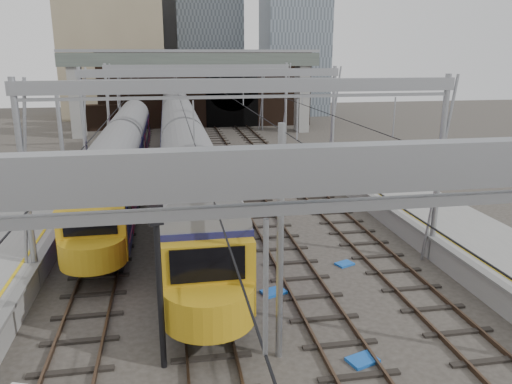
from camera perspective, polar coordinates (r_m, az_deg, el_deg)
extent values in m
cube|color=#4C3828|center=(27.46, -17.41, -3.64)|extent=(0.08, 80.00, 0.16)
cube|color=#4C3828|center=(27.30, -14.41, -3.52)|extent=(0.08, 80.00, 0.16)
cube|color=black|center=(27.40, -15.90, -3.73)|extent=(2.40, 80.00, 0.14)
cube|color=#4C3828|center=(27.20, -9.03, -3.28)|extent=(0.08, 80.00, 0.16)
cube|color=#4C3828|center=(27.25, -6.00, -3.13)|extent=(0.08, 80.00, 0.16)
cube|color=black|center=(27.24, -7.51, -3.36)|extent=(2.40, 80.00, 0.14)
cube|color=#4C3828|center=(27.53, -0.67, -2.85)|extent=(0.08, 80.00, 0.16)
cube|color=#4C3828|center=(27.79, 2.26, -2.69)|extent=(0.08, 80.00, 0.16)
cube|color=black|center=(27.67, 0.80, -2.92)|extent=(2.40, 80.00, 0.14)
cube|color=#4C3828|center=(28.42, 7.32, -2.39)|extent=(0.08, 80.00, 0.16)
cube|color=#4C3828|center=(28.87, 10.05, -2.22)|extent=(0.08, 80.00, 0.16)
cube|color=black|center=(28.66, 8.69, -2.45)|extent=(2.40, 80.00, 0.14)
cube|color=gray|center=(5.74, 21.20, 2.99)|extent=(16.80, 0.28, 0.50)
cylinder|color=gray|center=(20.08, -24.86, 0.35)|extent=(0.24, 0.24, 8.00)
cylinder|color=gray|center=(22.36, 20.19, 2.26)|extent=(0.24, 0.24, 8.00)
cube|color=gray|center=(19.06, -1.12, 12.03)|extent=(16.80, 0.28, 0.50)
cylinder|color=gray|center=(33.54, -19.05, 6.50)|extent=(0.24, 0.24, 8.00)
cylinder|color=gray|center=(34.96, 8.75, 7.49)|extent=(0.24, 0.24, 8.00)
cube|color=gray|center=(32.94, -5.02, 13.42)|extent=(16.80, 0.28, 0.50)
cylinder|color=gray|center=(47.32, -16.55, 9.08)|extent=(0.24, 0.24, 8.00)
cylinder|color=gray|center=(48.33, 3.41, 9.80)|extent=(0.24, 0.24, 8.00)
cube|color=gray|center=(46.90, -6.61, 13.97)|extent=(16.80, 0.28, 0.50)
cylinder|color=gray|center=(59.21, -15.33, 10.33)|extent=(0.24, 0.24, 8.00)
cylinder|color=gray|center=(60.03, 0.72, 10.93)|extent=(0.24, 0.24, 8.00)
cube|color=gray|center=(58.88, -7.38, 14.22)|extent=(16.80, 0.28, 0.50)
cube|color=black|center=(26.17, -16.79, 7.70)|extent=(0.03, 80.00, 0.03)
cube|color=black|center=(26.01, -7.93, 8.16)|extent=(0.03, 80.00, 0.03)
cube|color=black|center=(26.46, 0.85, 8.43)|extent=(0.03, 80.00, 0.03)
cube|color=black|center=(27.49, 9.15, 8.50)|extent=(0.03, 80.00, 0.03)
cube|color=black|center=(63.13, -5.62, 11.53)|extent=(26.00, 2.00, 9.00)
cube|color=black|center=(62.58, -2.72, 9.81)|extent=(6.50, 0.10, 5.20)
cylinder|color=black|center=(62.38, -2.75, 12.19)|extent=(6.50, 0.10, 6.50)
cube|color=black|center=(62.61, -16.59, 8.18)|extent=(6.00, 1.50, 3.00)
cube|color=gray|center=(57.77, -19.82, 9.96)|extent=(1.20, 2.50, 8.20)
cube|color=gray|center=(59.04, 5.27, 10.88)|extent=(1.20, 2.50, 8.20)
cube|color=#576258|center=(56.87, -7.29, 14.79)|extent=(28.00, 3.00, 1.40)
cube|color=gray|center=(56.87, -7.33, 15.70)|extent=(28.00, 3.00, 0.30)
cube|color=tan|center=(77.15, -15.94, 16.57)|extent=(14.00, 12.00, 22.00)
cube|color=#4C5660|center=(83.40, -5.56, 20.38)|extent=(10.00, 10.00, 32.00)
cube|color=gray|center=(90.80, -9.78, 15.40)|extent=(18.00, 14.00, 18.00)
cube|color=black|center=(48.54, -8.79, 5.32)|extent=(2.30, 68.06, 0.70)
cube|color=#181447|center=(48.24, -8.88, 7.61)|extent=(2.92, 68.06, 2.61)
cylinder|color=slate|center=(48.08, -8.95, 9.15)|extent=(2.87, 67.56, 2.87)
cube|color=black|center=(48.18, -8.91, 8.10)|extent=(2.94, 66.86, 0.78)
cube|color=#C03C6C|center=(48.34, -8.85, 6.75)|extent=(2.94, 67.06, 0.13)
cube|color=#B88D17|center=(15.13, -5.52, -10.19)|extent=(2.87, 0.60, 2.41)
cube|color=black|center=(14.72, -5.53, -8.29)|extent=(2.19, 0.08, 1.04)
cube|color=black|center=(35.09, -14.71, 1.11)|extent=(2.06, 30.34, 0.70)
cube|color=#181447|center=(34.70, -14.92, 4.02)|extent=(2.62, 30.34, 2.34)
cylinder|color=slate|center=(34.50, -15.05, 5.93)|extent=(2.57, 29.84, 2.57)
cube|color=black|center=(34.63, -14.96, 4.63)|extent=(2.64, 29.14, 0.70)
cube|color=#C03C6C|center=(34.83, -14.84, 2.97)|extent=(2.64, 29.34, 0.11)
cube|color=#B88D17|center=(20.01, -18.25, -4.82)|extent=(2.57, 0.60, 2.14)
cube|color=black|center=(19.67, -18.45, -3.44)|extent=(1.97, 0.08, 0.94)
cylinder|color=black|center=(14.24, -10.96, -10.32)|extent=(0.17, 0.17, 5.22)
cube|color=black|center=(13.25, -11.47, -1.71)|extent=(0.42, 0.30, 0.98)
sphere|color=red|center=(13.07, -11.53, -0.95)|extent=(0.20, 0.20, 0.20)
cube|color=blue|center=(15.80, 12.08, -18.27)|extent=(1.02, 0.86, 0.10)
cube|color=blue|center=(19.27, 2.03, -11.34)|extent=(1.05, 0.89, 0.10)
cube|color=blue|center=(21.99, 10.09, -8.09)|extent=(0.88, 0.76, 0.09)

